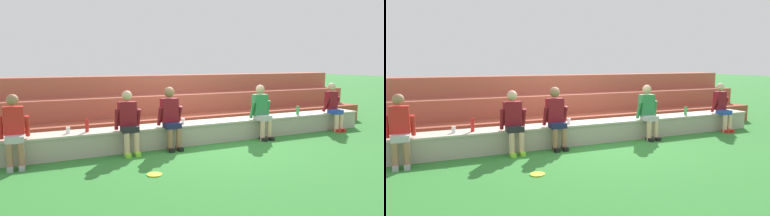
# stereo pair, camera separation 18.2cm
# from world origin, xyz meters

# --- Properties ---
(ground_plane) EXTENTS (80.00, 80.00, 0.00)m
(ground_plane) POSITION_xyz_m (0.00, 0.00, 0.00)
(ground_plane) COLOR #2D752D
(stone_seating_wall) EXTENTS (9.71, 0.63, 0.48)m
(stone_seating_wall) POSITION_xyz_m (0.00, 0.29, 0.26)
(stone_seating_wall) COLOR #A8A08E
(stone_seating_wall) RESTS_ON ground
(brick_bleachers) EXTENTS (12.01, 2.13, 1.50)m
(brick_bleachers) POSITION_xyz_m (0.00, 2.18, 0.58)
(brick_bleachers) COLOR #99422E
(brick_bleachers) RESTS_ON ground
(person_far_left) EXTENTS (0.51, 0.56, 1.31)m
(person_far_left) POSITION_xyz_m (-3.93, -0.02, 0.69)
(person_far_left) COLOR #996B4C
(person_far_left) RESTS_ON ground
(person_left_of_center) EXTENTS (0.54, 0.55, 1.30)m
(person_left_of_center) POSITION_xyz_m (-1.85, -0.01, 0.69)
(person_left_of_center) COLOR #DBAD89
(person_left_of_center) RESTS_ON ground
(person_center) EXTENTS (0.54, 0.55, 1.35)m
(person_center) POSITION_xyz_m (-0.91, -0.00, 0.72)
(person_center) COLOR #996B4C
(person_center) RESTS_ON ground
(person_right_of_center) EXTENTS (0.55, 0.53, 1.33)m
(person_right_of_center) POSITION_xyz_m (1.47, -0.03, 0.71)
(person_right_of_center) COLOR #DBAD89
(person_right_of_center) RESTS_ON ground
(person_far_right) EXTENTS (0.48, 0.56, 1.31)m
(person_far_right) POSITION_xyz_m (3.93, -0.01, 0.69)
(person_far_right) COLOR beige
(person_far_right) RESTS_ON ground
(water_bottle_mid_left) EXTENTS (0.07, 0.07, 0.21)m
(water_bottle_mid_left) POSITION_xyz_m (1.89, 0.25, 0.58)
(water_bottle_mid_left) COLOR green
(water_bottle_mid_left) RESTS_ON stone_seating_wall
(water_bottle_near_left) EXTENTS (0.07, 0.07, 0.27)m
(water_bottle_near_left) POSITION_xyz_m (-2.63, 0.25, 0.61)
(water_bottle_near_left) COLOR red
(water_bottle_near_left) RESTS_ON stone_seating_wall
(water_bottle_mid_right) EXTENTS (0.08, 0.08, 0.24)m
(water_bottle_mid_right) POSITION_xyz_m (2.89, 0.25, 0.59)
(water_bottle_mid_right) COLOR green
(water_bottle_mid_right) RESTS_ON stone_seating_wall
(plastic_cup_right_end) EXTENTS (0.08, 0.08, 0.13)m
(plastic_cup_right_end) POSITION_xyz_m (-3.00, 0.26, 0.54)
(plastic_cup_right_end) COLOR white
(plastic_cup_right_end) RESTS_ON stone_seating_wall
(plastic_cup_left_end) EXTENTS (0.08, 0.08, 0.12)m
(plastic_cup_left_end) POSITION_xyz_m (4.32, 0.28, 0.54)
(plastic_cup_left_end) COLOR blue
(plastic_cup_left_end) RESTS_ON stone_seating_wall
(plastic_cup_middle) EXTENTS (0.08, 0.08, 0.12)m
(plastic_cup_middle) POSITION_xyz_m (-0.51, 0.25, 0.54)
(plastic_cup_middle) COLOR white
(plastic_cup_middle) RESTS_ON stone_seating_wall
(frisbee) EXTENTS (0.25, 0.25, 0.02)m
(frisbee) POSITION_xyz_m (-1.84, -1.54, 0.01)
(frisbee) COLOR yellow
(frisbee) RESTS_ON ground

